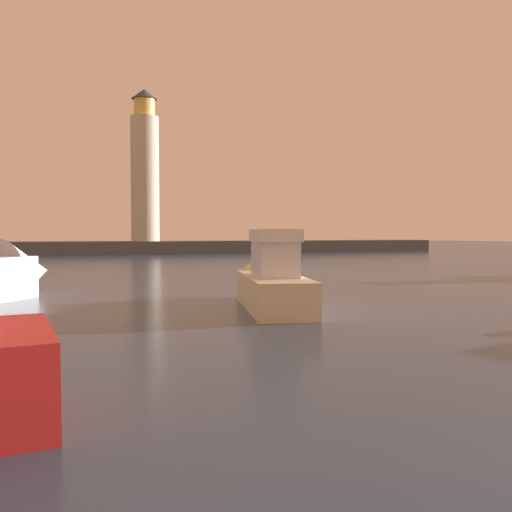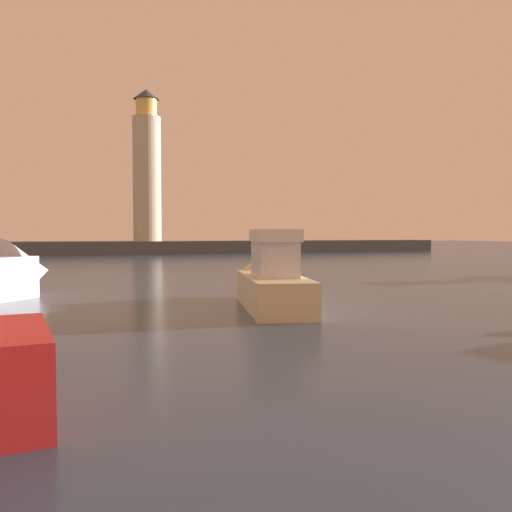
% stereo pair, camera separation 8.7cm
% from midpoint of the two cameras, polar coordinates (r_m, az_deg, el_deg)
% --- Properties ---
extents(ground_plane, '(220.00, 220.00, 0.00)m').
position_cam_midpoint_polar(ground_plane, '(32.13, -7.37, -1.84)').
color(ground_plane, '#2D3D51').
extents(breakwater, '(75.98, 4.36, 1.48)m').
position_cam_midpoint_polar(breakwater, '(61.25, -12.82, 0.86)').
color(breakwater, '#423F3D').
rests_on(breakwater, ground_plane).
extents(lighthouse, '(3.15, 3.15, 17.01)m').
position_cam_midpoint_polar(lighthouse, '(61.80, -11.59, 9.06)').
color(lighthouse, beige).
rests_on(lighthouse, breakwater).
extents(motorboat_4, '(2.96, 7.00, 2.77)m').
position_cam_midpoint_polar(motorboat_4, '(17.61, 1.57, -2.70)').
color(motorboat_4, beige).
rests_on(motorboat_4, ground_plane).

